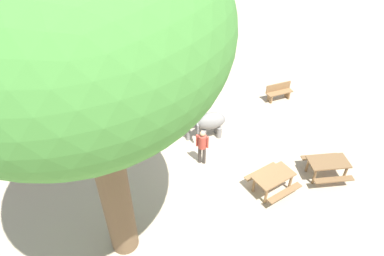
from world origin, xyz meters
name	(u,v)px	position (x,y,z in m)	size (l,w,h in m)	color
ground_plane	(219,157)	(0.00, 0.00, 0.00)	(60.00, 60.00, 0.00)	#BAA88C
elephant	(207,122)	(1.17, 0.80, 0.78)	(1.48, 1.72, 1.23)	slate
person_handler	(202,145)	(-0.48, 0.64, 0.95)	(0.32, 0.51, 1.62)	#3F3833
shade_tree_main	(81,36)	(-4.67, 2.22, 6.96)	(6.50, 5.96, 9.35)	brown
wooden_bench	(279,91)	(5.02, -2.17, 0.47)	(1.13, 1.38, 0.88)	olive
picnic_table_near	(273,179)	(-1.31, -2.18, 0.59)	(2.11, 2.11, 0.78)	olive
picnic_table_far	(327,165)	(-0.08, -4.15, 0.59)	(1.91, 1.92, 0.78)	brown
market_stall_red	(16,111)	(-0.44, 8.92, 1.14)	(2.50, 2.50, 2.52)	#59514C
market_stall_blue	(50,81)	(2.16, 8.92, 1.14)	(2.50, 2.50, 2.52)	#59514C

